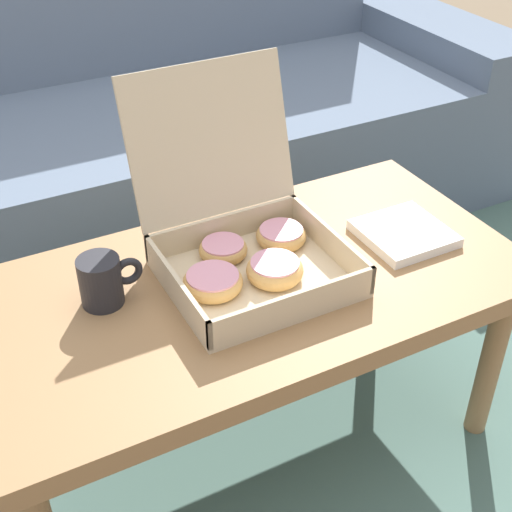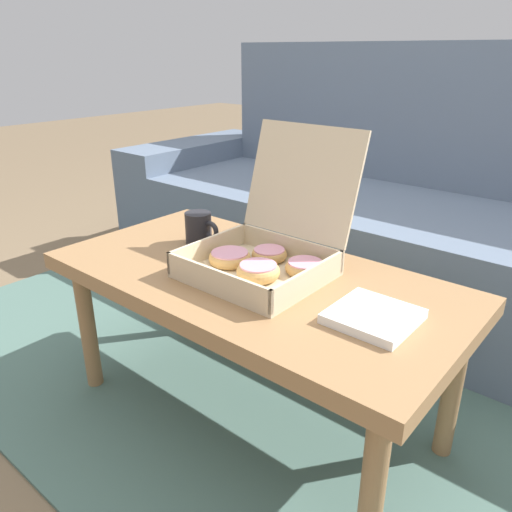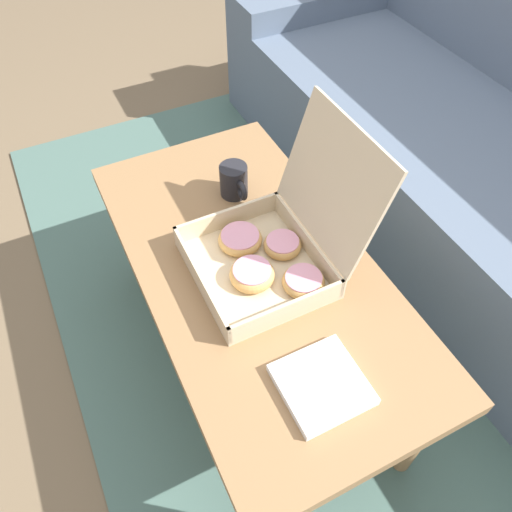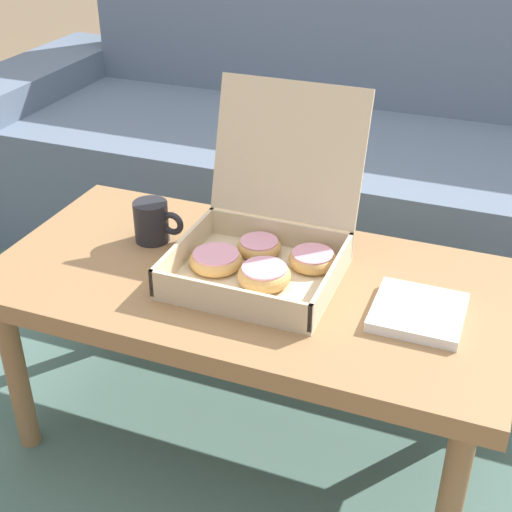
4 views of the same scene
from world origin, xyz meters
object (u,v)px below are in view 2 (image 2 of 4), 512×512
Objects in this scene: pastry_box at (269,248)px; coffee_table at (252,291)px; couch at (413,222)px; coffee_mug at (199,228)px.

coffee_table is at bearing -110.00° from pastry_box.
couch is 0.93m from coffee_mug.
couch is 0.92m from pastry_box.
pastry_box is at bearing -3.79° from coffee_mug.
pastry_box is (0.02, -0.90, 0.17)m from couch.
coffee_table is 0.26m from coffee_mug.
pastry_box reaches higher than coffee_mug.
couch is 2.47× the size of coffee_table.
coffee_table is 0.11m from pastry_box.
couch is at bearing 90.98° from pastry_box.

